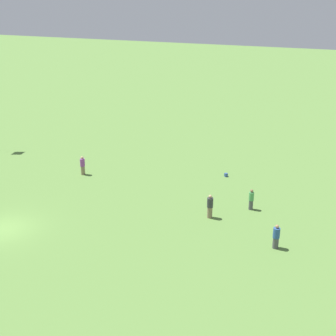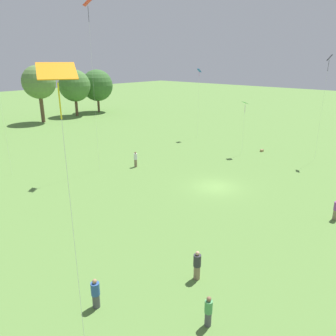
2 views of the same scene
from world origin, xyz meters
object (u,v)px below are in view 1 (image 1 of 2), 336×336
object	(u,v)px
person_4	(251,200)
person_3	(83,166)
person_1	(276,237)
person_0	(210,207)
picnic_bag_0	(226,175)

from	to	relation	value
person_4	person_3	bearing A→B (deg)	-49.74
person_3	person_1	bearing A→B (deg)	-30.79
person_0	person_1	world-z (taller)	person_0
person_1	picnic_bag_0	distance (m)	12.81
person_1	person_4	bearing A→B (deg)	39.92
person_4	picnic_bag_0	bearing A→B (deg)	-103.17
person_1	picnic_bag_0	bearing A→B (deg)	41.45
person_0	person_3	distance (m)	14.09
person_0	person_4	xyz separation A→B (m)	(-2.52, -2.59, -0.08)
person_0	person_4	world-z (taller)	person_0
person_0	picnic_bag_0	size ratio (longest dim) A/B	5.18
person_1	picnic_bag_0	size ratio (longest dim) A/B	4.79
picnic_bag_0	person_3	bearing A→B (deg)	20.56
person_4	picnic_bag_0	xyz separation A→B (m)	(3.70, -5.85, -0.67)
person_1	person_3	world-z (taller)	person_3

